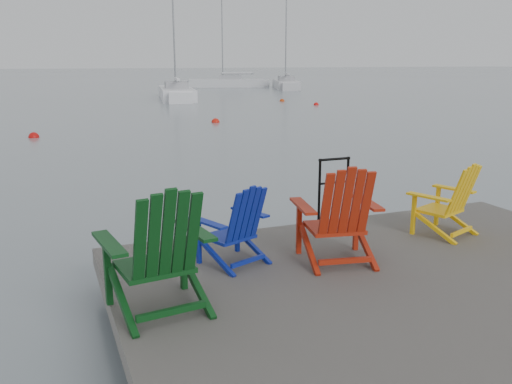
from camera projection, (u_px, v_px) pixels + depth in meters
name	position (u px, v px, depth m)	size (l,w,h in m)	color
ground	(430.00, 337.00, 5.42)	(400.00, 400.00, 0.00)	slate
dock	(433.00, 305.00, 5.34)	(6.00, 5.00, 1.40)	#312E2B
handrail	(334.00, 183.00, 7.47)	(0.48, 0.04, 0.90)	black
chair_green	(159.00, 250.00, 4.71)	(1.01, 0.95, 1.17)	#0A3912
chair_blue	(236.00, 225.00, 5.89)	(0.87, 0.83, 0.90)	navy
chair_red	(339.00, 214.00, 5.91)	(1.00, 0.94, 1.11)	#A11F0B
chair_yellow	(449.00, 199.00, 6.88)	(0.90, 0.86, 0.94)	yellow
sailboat_near	(176.00, 94.00, 38.95)	(3.63, 8.74, 11.71)	white
sailboat_mid	(286.00, 85.00, 53.57)	(4.57, 8.17, 11.02)	silver
sailboat_far	(227.00, 84.00, 56.67)	(8.04, 4.26, 10.84)	silver
buoy_a	(216.00, 122.00, 24.23)	(0.37, 0.37, 0.37)	red
buoy_b	(34.00, 137.00, 19.48)	(0.38, 0.38, 0.38)	red
buoy_c	(316.00, 105.00, 33.72)	(0.32, 0.32, 0.32)	red
buoy_d	(282.00, 101.00, 36.76)	(0.34, 0.34, 0.34)	#BC370B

